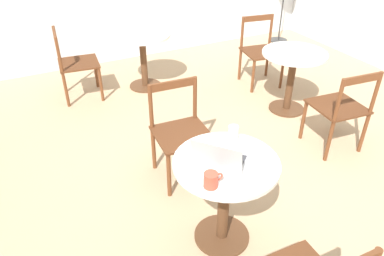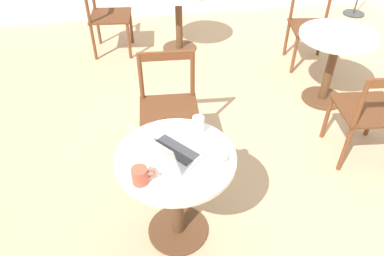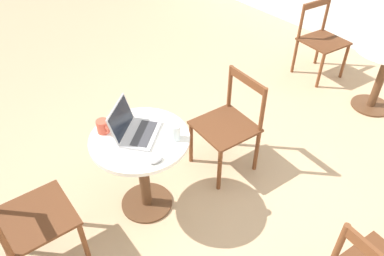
{
  "view_description": "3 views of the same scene",
  "coord_description": "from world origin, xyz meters",
  "px_view_note": "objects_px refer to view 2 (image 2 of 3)",
  "views": [
    {
      "loc": [
        -1.5,
        -2.1,
        2.2
      ],
      "look_at": [
        -0.38,
        0.13,
        0.6
      ],
      "focal_mm": 35.0,
      "sensor_mm": 36.0,
      "label": 1
    },
    {
      "loc": [
        -0.6,
        -2.02,
        2.19
      ],
      "look_at": [
        -0.27,
        -0.11,
        0.6
      ],
      "focal_mm": 35.0,
      "sensor_mm": 36.0,
      "label": 2
    },
    {
      "loc": [
        1.33,
        -1.42,
        2.4
      ],
      "look_at": [
        -0.36,
        -0.07,
        0.63
      ],
      "focal_mm": 35.0,
      "sensor_mm": 36.0,
      "label": 3
    }
  ],
  "objects_px": {
    "chair_mid_front": "(370,113)",
    "mug": "(140,176)",
    "chair_far_left": "(107,16)",
    "cafe_table_mid": "(334,53)",
    "chair_mid_back": "(311,26)",
    "mouse": "(223,154)",
    "laptop": "(167,152)",
    "chair_near_back": "(169,109)",
    "drinking_glass": "(198,125)",
    "cafe_table_near": "(176,178)",
    "cafe_table_far": "(179,7)"
  },
  "relations": [
    {
      "from": "chair_mid_front",
      "to": "mug",
      "type": "bearing_deg",
      "value": -159.5
    },
    {
      "from": "chair_far_left",
      "to": "cafe_table_mid",
      "type": "bearing_deg",
      "value": -33.83
    },
    {
      "from": "chair_far_left",
      "to": "mug",
      "type": "distance_m",
      "value": 2.92
    },
    {
      "from": "chair_mid_back",
      "to": "mouse",
      "type": "relative_size",
      "value": 8.54
    },
    {
      "from": "chair_mid_front",
      "to": "laptop",
      "type": "height_order",
      "value": "laptop"
    },
    {
      "from": "chair_near_back",
      "to": "chair_far_left",
      "type": "bearing_deg",
      "value": 104.45
    },
    {
      "from": "chair_mid_back",
      "to": "chair_near_back",
      "type": "bearing_deg",
      "value": -143.98
    },
    {
      "from": "drinking_glass",
      "to": "chair_near_back",
      "type": "bearing_deg",
      "value": 100.22
    },
    {
      "from": "chair_mid_back",
      "to": "drinking_glass",
      "type": "relative_size",
      "value": 7.49
    },
    {
      "from": "cafe_table_near",
      "to": "chair_far_left",
      "type": "distance_m",
      "value": 2.77
    },
    {
      "from": "cafe_table_mid",
      "to": "drinking_glass",
      "type": "xyz_separation_m",
      "value": [
        -1.5,
        -1.13,
        0.24
      ]
    },
    {
      "from": "cafe_table_mid",
      "to": "laptop",
      "type": "relative_size",
      "value": 1.66
    },
    {
      "from": "cafe_table_mid",
      "to": "chair_far_left",
      "type": "bearing_deg",
      "value": 146.17
    },
    {
      "from": "cafe_table_mid",
      "to": "chair_mid_front",
      "type": "bearing_deg",
      "value": -95.73
    },
    {
      "from": "mouse",
      "to": "drinking_glass",
      "type": "relative_size",
      "value": 0.88
    },
    {
      "from": "chair_mid_back",
      "to": "chair_mid_front",
      "type": "distance_m",
      "value": 1.59
    },
    {
      "from": "cafe_table_mid",
      "to": "chair_mid_front",
      "type": "distance_m",
      "value": 0.83
    },
    {
      "from": "cafe_table_mid",
      "to": "drinking_glass",
      "type": "relative_size",
      "value": 6.21
    },
    {
      "from": "cafe_table_mid",
      "to": "drinking_glass",
      "type": "distance_m",
      "value": 1.89
    },
    {
      "from": "cafe_table_mid",
      "to": "cafe_table_far",
      "type": "bearing_deg",
      "value": 133.88
    },
    {
      "from": "cafe_table_far",
      "to": "cafe_table_mid",
      "type": "bearing_deg",
      "value": -46.12
    },
    {
      "from": "cafe_table_near",
      "to": "mouse",
      "type": "height_order",
      "value": "mouse"
    },
    {
      "from": "laptop",
      "to": "mouse",
      "type": "xyz_separation_m",
      "value": [
        0.31,
        -0.04,
        -0.03
      ]
    },
    {
      "from": "chair_mid_back",
      "to": "chair_mid_front",
      "type": "bearing_deg",
      "value": -97.37
    },
    {
      "from": "cafe_table_far",
      "to": "laptop",
      "type": "distance_m",
      "value": 2.7
    },
    {
      "from": "laptop",
      "to": "drinking_glass",
      "type": "bearing_deg",
      "value": 42.33
    },
    {
      "from": "cafe_table_mid",
      "to": "mug",
      "type": "bearing_deg",
      "value": -141.54
    },
    {
      "from": "cafe_table_far",
      "to": "mouse",
      "type": "relative_size",
      "value": 7.09
    },
    {
      "from": "cafe_table_near",
      "to": "chair_mid_back",
      "type": "bearing_deg",
      "value": 49.34
    },
    {
      "from": "chair_mid_front",
      "to": "drinking_glass",
      "type": "xyz_separation_m",
      "value": [
        -1.42,
        -0.32,
        0.32
      ]
    },
    {
      "from": "cafe_table_near",
      "to": "mug",
      "type": "distance_m",
      "value": 0.35
    },
    {
      "from": "cafe_table_far",
      "to": "chair_mid_back",
      "type": "bearing_deg",
      "value": -22.01
    },
    {
      "from": "mug",
      "to": "chair_mid_front",
      "type": "bearing_deg",
      "value": 20.5
    },
    {
      "from": "mouse",
      "to": "laptop",
      "type": "bearing_deg",
      "value": 172.51
    },
    {
      "from": "chair_far_left",
      "to": "mouse",
      "type": "relative_size",
      "value": 8.54
    },
    {
      "from": "cafe_table_far",
      "to": "cafe_table_near",
      "type": "bearing_deg",
      "value": -98.44
    },
    {
      "from": "chair_near_back",
      "to": "chair_mid_back",
      "type": "relative_size",
      "value": 1.0
    },
    {
      "from": "cafe_table_mid",
      "to": "chair_far_left",
      "type": "xyz_separation_m",
      "value": [
        -2.11,
        1.41,
        -0.08
      ]
    },
    {
      "from": "cafe_table_far",
      "to": "laptop",
      "type": "relative_size",
      "value": 1.66
    },
    {
      "from": "chair_mid_front",
      "to": "chair_far_left",
      "type": "height_order",
      "value": "same"
    },
    {
      "from": "laptop",
      "to": "mouse",
      "type": "height_order",
      "value": "laptop"
    },
    {
      "from": "cafe_table_far",
      "to": "chair_mid_front",
      "type": "xyz_separation_m",
      "value": [
        1.19,
        -2.14,
        -0.08
      ]
    },
    {
      "from": "chair_mid_back",
      "to": "mug",
      "type": "relative_size",
      "value": 6.79
    },
    {
      "from": "cafe_table_near",
      "to": "chair_far_left",
      "type": "height_order",
      "value": "chair_far_left"
    },
    {
      "from": "chair_near_back",
      "to": "chair_mid_front",
      "type": "xyz_separation_m",
      "value": [
        1.53,
        -0.32,
        0.0
      ]
    },
    {
      "from": "cafe_table_near",
      "to": "chair_near_back",
      "type": "relative_size",
      "value": 0.83
    },
    {
      "from": "mouse",
      "to": "drinking_glass",
      "type": "distance_m",
      "value": 0.26
    },
    {
      "from": "mouse",
      "to": "chair_mid_front",
      "type": "bearing_deg",
      "value": 22.71
    },
    {
      "from": "chair_near_back",
      "to": "mouse",
      "type": "height_order",
      "value": "chair_near_back"
    },
    {
      "from": "cafe_table_near",
      "to": "chair_mid_back",
      "type": "xyz_separation_m",
      "value": [
        1.79,
        2.08,
        -0.08
      ]
    }
  ]
}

